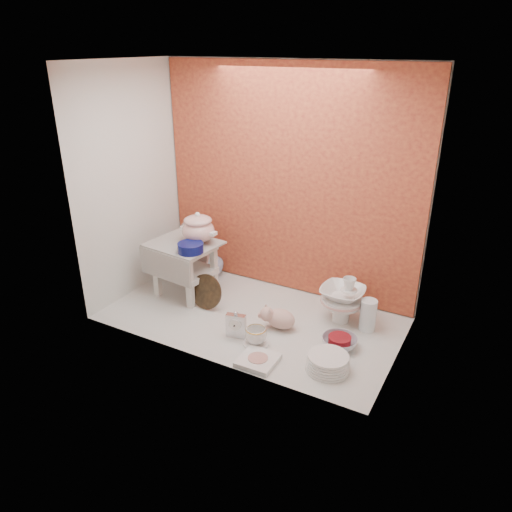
# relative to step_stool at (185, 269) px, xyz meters

# --- Properties ---
(ground) EXTENTS (1.80, 1.80, 0.00)m
(ground) POSITION_rel_step_stool_xyz_m (0.55, -0.06, -0.19)
(ground) COLOR silver
(ground) RESTS_ON ground
(niche_shell) EXTENTS (1.86, 1.03, 1.53)m
(niche_shell) POSITION_rel_step_stool_xyz_m (0.55, 0.12, 0.74)
(niche_shell) COLOR #CC6333
(niche_shell) RESTS_ON ground
(step_stool) EXTENTS (0.47, 0.41, 0.38)m
(step_stool) POSITION_rel_step_stool_xyz_m (0.00, 0.00, 0.00)
(step_stool) COLOR silver
(step_stool) RESTS_ON ground
(soup_tureen) EXTENTS (0.34, 0.34, 0.21)m
(soup_tureen) POSITION_rel_step_stool_xyz_m (0.08, 0.05, 0.29)
(soup_tureen) COLOR white
(soup_tureen) RESTS_ON step_stool
(cobalt_bowl) EXTENTS (0.19, 0.19, 0.06)m
(cobalt_bowl) POSITION_rel_step_stool_xyz_m (0.13, -0.10, 0.22)
(cobalt_bowl) COLOR #0A0F50
(cobalt_bowl) RESTS_ON step_stool
(floral_platter) EXTENTS (0.44, 0.27, 0.43)m
(floral_platter) POSITION_rel_step_stool_xyz_m (-0.13, 0.25, 0.03)
(floral_platter) COLOR white
(floral_platter) RESTS_ON ground
(blue_white_vase) EXTENTS (0.29, 0.29, 0.23)m
(blue_white_vase) POSITION_rel_step_stool_xyz_m (-0.03, 0.31, -0.07)
(blue_white_vase) COLOR white
(blue_white_vase) RESTS_ON ground
(lacquer_tray) EXTENTS (0.23, 0.08, 0.23)m
(lacquer_tray) POSITION_rel_step_stool_xyz_m (0.23, -0.09, -0.07)
(lacquer_tray) COLOR black
(lacquer_tray) RESTS_ON ground
(mantel_clock) EXTENTS (0.12, 0.06, 0.17)m
(mantel_clock) POSITION_rel_step_stool_xyz_m (0.57, -0.29, -0.10)
(mantel_clock) COLOR silver
(mantel_clock) RESTS_ON ground
(plush_pig) EXTENTS (0.24, 0.17, 0.13)m
(plush_pig) POSITION_rel_step_stool_xyz_m (0.76, -0.08, -0.12)
(plush_pig) COLOR #CE9E91
(plush_pig) RESTS_ON ground
(teacup_saucer) EXTENTS (0.17, 0.17, 0.01)m
(teacup_saucer) POSITION_rel_step_stool_xyz_m (0.71, -0.31, -0.18)
(teacup_saucer) COLOR white
(teacup_saucer) RESTS_ON ground
(gold_rim_teacup) EXTENTS (0.12, 0.12, 0.10)m
(gold_rim_teacup) POSITION_rel_step_stool_xyz_m (0.71, -0.31, -0.13)
(gold_rim_teacup) COLOR white
(gold_rim_teacup) RESTS_ON teacup_saucer
(lattice_dish) EXTENTS (0.20, 0.20, 0.03)m
(lattice_dish) POSITION_rel_step_stool_xyz_m (0.81, -0.45, -0.17)
(lattice_dish) COLOR white
(lattice_dish) RESTS_ON ground
(dinner_plate_stack) EXTENTS (0.31, 0.31, 0.09)m
(dinner_plate_stack) POSITION_rel_step_stool_xyz_m (1.16, -0.33, -0.14)
(dinner_plate_stack) COLOR white
(dinner_plate_stack) RESTS_ON ground
(crystal_bowl) EXTENTS (0.24, 0.24, 0.06)m
(crystal_bowl) POSITION_rel_step_stool_xyz_m (1.14, -0.10, -0.16)
(crystal_bowl) COLOR silver
(crystal_bowl) RESTS_ON ground
(clear_glass_vase) EXTENTS (0.12, 0.12, 0.20)m
(clear_glass_vase) POSITION_rel_step_stool_xyz_m (1.22, 0.15, -0.09)
(clear_glass_vase) COLOR silver
(clear_glass_vase) RESTS_ON ground
(porcelain_tower) EXTENTS (0.32, 0.32, 0.31)m
(porcelain_tower) POSITION_rel_step_stool_xyz_m (1.05, 0.18, -0.04)
(porcelain_tower) COLOR white
(porcelain_tower) RESTS_ON ground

